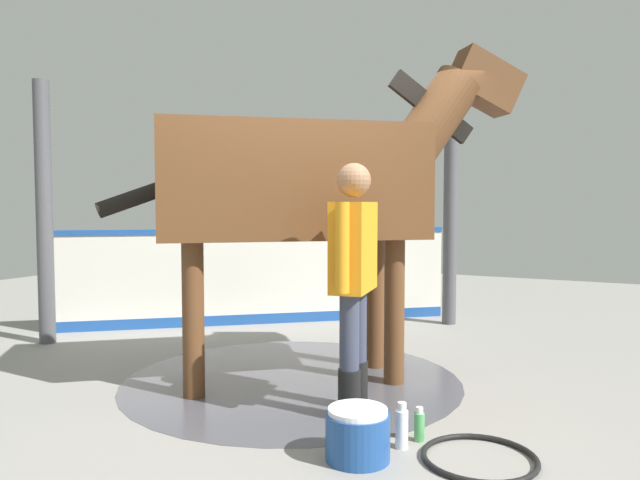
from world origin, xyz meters
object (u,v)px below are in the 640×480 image
horse (308,182)px  handler (354,270)px  hose_coil (479,458)px  bottle_spray (419,425)px  bottle_shampoo (402,427)px  wash_bucket (358,434)px

horse → handler: bearing=-80.9°
handler → hose_coil: (0.92, -0.36, -0.96)m
handler → bottle_spray: size_ratio=8.19×
hose_coil → horse: bearing=149.1°
bottle_spray → horse: bearing=145.4°
handler → horse: bearing=-51.1°
handler → hose_coil: 1.38m
bottle_spray → bottle_shampoo: bearing=-112.5°
horse → handler: 1.05m
handler → wash_bucket: bearing=105.8°
hose_coil → wash_bucket: bearing=-154.7°
handler → hose_coil: handler is taller
horse → hose_coil: 2.40m
bottle_shampoo → hose_coil: (0.44, 0.03, -0.11)m
hose_coil → bottle_spray: bearing=162.6°
handler → bottle_spray: bearing=145.9°
bottle_spray → hose_coil: bearing=-17.4°
bottle_spray → handler: bearing=155.5°
horse → handler: (0.64, -0.57, -0.61)m
horse → hose_coil: size_ratio=4.33×
horse → bottle_spray: bearing=-73.9°
bottle_shampoo → bottle_spray: bearing=67.5°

